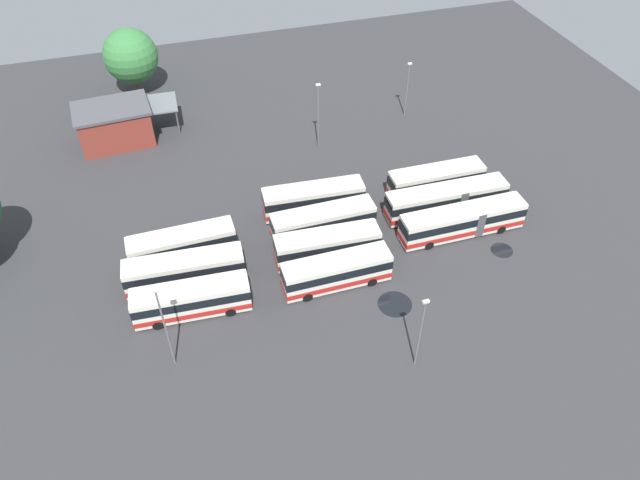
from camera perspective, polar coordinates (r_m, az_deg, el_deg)
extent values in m
plane|color=#333335|center=(62.56, 0.42, -0.59)|extent=(106.93, 106.93, 0.00)
cube|color=silver|center=(69.48, 11.02, 5.63)|extent=(11.01, 2.67, 3.04)
cube|color=beige|center=(68.55, 11.19, 6.68)|extent=(10.57, 2.46, 0.14)
cube|color=black|center=(69.20, 11.07, 5.94)|extent=(11.06, 2.71, 0.97)
cube|color=red|center=(69.99, 10.93, 5.07)|extent=(11.06, 2.71, 0.61)
cube|color=black|center=(67.11, 6.82, 5.29)|extent=(0.09, 2.07, 1.12)
cylinder|color=black|center=(68.19, 8.69, 3.73)|extent=(1.00, 0.31, 1.00)
cylinder|color=black|center=(69.82, 7.95, 4.90)|extent=(1.00, 0.31, 1.00)
cylinder|color=black|center=(70.91, 13.76, 4.64)|extent=(1.00, 0.31, 1.00)
cylinder|color=black|center=(72.48, 12.95, 5.74)|extent=(1.00, 0.31, 1.00)
cube|color=silver|center=(66.95, 11.96, 3.81)|extent=(13.61, 2.85, 3.04)
cube|color=beige|center=(65.98, 12.16, 4.88)|extent=(13.06, 2.64, 0.14)
cube|color=black|center=(66.65, 12.02, 4.14)|extent=(13.67, 2.89, 0.97)
cube|color=red|center=(67.47, 11.86, 3.25)|extent=(13.67, 2.89, 0.61)
cube|color=black|center=(64.13, 6.55, 3.25)|extent=(0.11, 2.07, 1.12)
cube|color=#47474C|center=(67.56, 13.10, 4.01)|extent=(0.96, 2.60, 2.92)
cylinder|color=black|center=(65.42, 8.89, 1.71)|extent=(1.01, 0.32, 1.00)
cylinder|color=black|center=(67.01, 8.15, 2.98)|extent=(1.01, 0.32, 1.00)
cylinder|color=black|center=(68.80, 15.36, 2.91)|extent=(1.01, 0.32, 1.00)
cylinder|color=black|center=(70.31, 14.51, 4.10)|extent=(1.01, 0.32, 1.00)
cube|color=silver|center=(64.54, 13.46, 1.79)|extent=(13.55, 2.53, 3.04)
cube|color=beige|center=(63.53, 13.69, 2.87)|extent=(13.01, 2.33, 0.14)
cube|color=black|center=(64.23, 13.53, 2.11)|extent=(13.62, 2.57, 0.97)
cube|color=red|center=(65.09, 13.34, 1.22)|extent=(13.62, 2.57, 0.61)
cube|color=black|center=(61.49, 7.97, 1.01)|extent=(0.06, 2.07, 1.12)
cube|color=#47474C|center=(65.20, 14.61, 2.03)|extent=(0.90, 2.58, 2.92)
cylinder|color=black|center=(62.96, 10.37, -0.50)|extent=(1.00, 0.30, 1.00)
cylinder|color=black|center=(64.45, 9.52, 0.86)|extent=(1.00, 0.30, 1.00)
cylinder|color=black|center=(66.61, 16.91, 0.97)|extent=(1.00, 0.30, 1.00)
cylinder|color=black|center=(68.02, 15.96, 2.23)|extent=(1.00, 0.30, 1.00)
cube|color=silver|center=(65.60, -0.63, 3.97)|extent=(11.21, 3.27, 3.04)
cube|color=beige|center=(64.61, -0.64, 5.06)|extent=(10.76, 3.04, 0.14)
cube|color=black|center=(65.29, -0.63, 4.30)|extent=(11.27, 3.31, 0.97)
cube|color=red|center=(66.14, -0.62, 3.39)|extent=(11.27, 3.31, 0.61)
cube|color=black|center=(64.54, -5.45, 3.65)|extent=(0.20, 2.07, 1.12)
cylinder|color=black|center=(65.09, -3.34, 2.00)|extent=(1.02, 0.37, 1.00)
cylinder|color=black|center=(66.85, -3.71, 3.27)|extent=(1.02, 0.37, 1.00)
cylinder|color=black|center=(66.23, 2.50, 2.88)|extent=(1.02, 0.37, 1.00)
cylinder|color=black|center=(67.95, 2.00, 4.11)|extent=(1.02, 0.37, 1.00)
cube|color=silver|center=(62.66, 0.30, 1.75)|extent=(10.99, 2.66, 3.04)
cube|color=beige|center=(61.62, 0.31, 2.86)|extent=(10.55, 2.46, 0.14)
cube|color=black|center=(62.34, 0.31, 2.08)|extent=(11.05, 2.70, 0.97)
cube|color=red|center=(63.22, 0.30, 1.17)|extent=(11.05, 2.70, 0.61)
cube|color=black|center=(61.21, -4.59, 1.12)|extent=(0.09, 2.07, 1.12)
cylinder|color=black|center=(62.02, -2.36, -0.47)|extent=(1.00, 0.31, 1.00)
cylinder|color=black|center=(63.67, -2.93, 0.90)|extent=(1.00, 0.31, 1.00)
cylinder|color=black|center=(63.60, 3.54, 0.81)|extent=(1.00, 0.31, 1.00)
cylinder|color=black|center=(65.21, 2.83, 2.11)|extent=(1.00, 0.31, 1.00)
cube|color=silver|center=(59.99, 0.70, -0.53)|extent=(10.72, 3.12, 3.04)
cube|color=beige|center=(58.90, 0.71, 0.59)|extent=(10.28, 2.89, 0.14)
cube|color=black|center=(59.65, 0.70, -0.19)|extent=(10.77, 3.16, 0.97)
cube|color=red|center=(60.58, 0.69, -1.12)|extent=(10.77, 3.16, 0.61)
cube|color=black|center=(58.83, -4.31, -0.96)|extent=(0.18, 2.07, 1.12)
cylinder|color=black|center=(59.59, -2.10, -2.72)|extent=(1.02, 0.36, 1.00)
cylinder|color=black|center=(61.21, -2.56, -1.20)|extent=(1.02, 0.36, 1.00)
cylinder|color=black|center=(60.80, 3.96, -1.66)|extent=(1.02, 0.36, 1.00)
cylinder|color=black|center=(62.38, 3.35, -0.20)|extent=(1.02, 0.36, 1.00)
cube|color=silver|center=(57.43, 1.59, -3.03)|extent=(10.60, 2.62, 3.04)
cube|color=beige|center=(56.30, 1.62, -1.90)|extent=(10.17, 2.41, 0.14)
cube|color=black|center=(57.08, 1.60, -2.69)|extent=(10.65, 2.66, 0.97)
cube|color=red|center=(58.04, 1.57, -3.61)|extent=(10.65, 2.66, 0.61)
cube|color=black|center=(55.99, -3.55, -3.78)|extent=(0.08, 2.07, 1.12)
cylinder|color=black|center=(56.97, -1.20, -5.47)|extent=(1.00, 0.31, 1.00)
cylinder|color=black|center=(58.48, -1.85, -3.84)|extent=(1.00, 0.31, 1.00)
cylinder|color=black|center=(58.50, 4.98, -4.00)|extent=(1.00, 0.31, 1.00)
cylinder|color=black|center=(59.97, 4.18, -2.46)|extent=(1.00, 0.31, 1.00)
cube|color=silver|center=(61.61, -13.02, -0.48)|extent=(10.71, 2.78, 3.04)
cube|color=beige|center=(60.56, -13.25, 0.61)|extent=(10.28, 2.57, 0.14)
cube|color=black|center=(61.29, -13.09, -0.15)|extent=(10.77, 2.82, 0.97)
cube|color=red|center=(62.19, -12.90, -1.05)|extent=(10.77, 2.82, 0.61)
cube|color=black|center=(61.41, -17.97, -1.15)|extent=(0.11, 2.07, 1.12)
cylinder|color=black|center=(61.72, -15.67, -2.73)|extent=(1.01, 0.32, 1.00)
cylinder|color=black|center=(63.42, -15.91, -1.30)|extent=(1.01, 0.32, 1.00)
cylinder|color=black|center=(61.78, -9.67, -1.41)|extent=(1.01, 0.32, 1.00)
cylinder|color=black|center=(63.47, -10.08, -0.02)|extent=(1.01, 0.32, 1.00)
cube|color=silver|center=(58.98, -12.81, -2.84)|extent=(11.53, 3.26, 3.04)
cube|color=beige|center=(57.88, -13.04, -1.74)|extent=(11.06, 3.03, 0.14)
cube|color=black|center=(58.64, -12.88, -2.51)|extent=(11.59, 3.30, 0.97)
cube|color=red|center=(59.58, -12.68, -3.41)|extent=(11.59, 3.30, 0.61)
cube|color=black|center=(59.19, -18.36, -3.28)|extent=(0.19, 2.07, 1.12)
cylinder|color=black|center=(59.42, -15.91, -5.03)|extent=(1.02, 0.36, 1.00)
cylinder|color=black|center=(61.04, -15.97, -3.45)|extent=(1.02, 0.36, 1.00)
cylinder|color=black|center=(59.00, -9.15, -3.99)|extent=(1.02, 0.36, 1.00)
cylinder|color=black|center=(60.63, -9.40, -2.42)|extent=(1.02, 0.36, 1.00)
cube|color=silver|center=(56.23, -12.19, -5.59)|extent=(10.82, 3.15, 3.04)
cube|color=beige|center=(55.07, -12.43, -4.50)|extent=(10.38, 2.92, 0.14)
cube|color=black|center=(55.88, -12.26, -5.26)|extent=(10.87, 3.19, 0.97)
cube|color=red|center=(56.86, -12.06, -6.16)|extent=(10.87, 3.19, 0.61)
cube|color=black|center=(56.34, -17.68, -6.03)|extent=(0.18, 2.07, 1.12)
cylinder|color=black|center=(56.71, -15.23, -7.85)|extent=(1.02, 0.36, 1.00)
cylinder|color=black|center=(58.25, -15.33, -6.12)|extent=(1.02, 0.36, 1.00)
cylinder|color=black|center=(56.37, -8.55, -6.81)|extent=(1.02, 0.36, 1.00)
cylinder|color=black|center=(57.91, -8.84, -5.10)|extent=(1.02, 0.36, 1.00)
cube|color=maroon|center=(81.00, -19.00, 10.28)|extent=(9.13, 6.61, 4.61)
cube|color=#4C4C51|center=(79.78, -19.41, 11.77)|extent=(9.67, 7.01, 0.36)
cube|color=black|center=(81.68, -15.80, 10.33)|extent=(0.19, 1.80, 2.20)
cube|color=slate|center=(81.85, -16.60, 12.21)|extent=(8.83, 5.43, 0.20)
cylinder|color=#59595B|center=(81.16, -19.10, 9.81)|extent=(0.20, 0.20, 3.39)
cylinder|color=#59595B|center=(85.01, -19.12, 11.38)|extent=(0.20, 0.20, 3.39)
cylinder|color=#59595B|center=(80.66, -13.43, 10.86)|extent=(0.20, 0.20, 3.39)
cylinder|color=#59595B|center=(84.53, -13.68, 12.40)|extent=(0.20, 0.20, 3.39)
cylinder|color=slate|center=(50.84, -14.51, -8.29)|extent=(0.16, 0.16, 9.13)
cube|color=silver|center=(47.33, -15.49, -4.68)|extent=(0.56, 0.28, 0.20)
cylinder|color=slate|center=(74.57, -0.18, 11.60)|extent=(0.16, 0.16, 8.55)
cube|color=silver|center=(72.35, -0.18, 14.62)|extent=(0.56, 0.28, 0.20)
cylinder|color=slate|center=(50.32, 9.51, -8.94)|extent=(0.16, 0.16, 7.97)
cube|color=silver|center=(47.15, 10.09, -5.81)|extent=(0.56, 0.28, 0.20)
cylinder|color=slate|center=(82.43, 8.30, 13.94)|extent=(0.16, 0.16, 7.32)
cube|color=silver|center=(80.66, 8.58, 16.32)|extent=(0.56, 0.28, 0.20)
cylinder|color=brown|center=(92.20, -17.08, 14.03)|extent=(0.44, 0.44, 2.31)
sphere|color=#387A3D|center=(90.30, -17.66, 16.42)|extent=(7.51, 7.51, 7.51)
cylinder|color=black|center=(64.94, 16.98, -0.94)|extent=(2.32, 2.32, 0.01)
cylinder|color=black|center=(57.47, 7.16, -6.09)|extent=(3.30, 3.30, 0.01)
cylinder|color=black|center=(64.58, -12.82, -0.22)|extent=(3.01, 3.01, 0.01)
cylinder|color=black|center=(68.95, -3.72, 4.18)|extent=(2.40, 2.40, 0.01)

